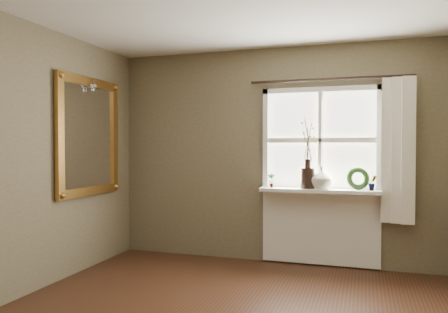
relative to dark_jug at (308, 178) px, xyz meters
name	(u,v)px	position (x,y,z in m)	size (l,w,h in m)	color
wall_back	(275,155)	(-0.42, 0.18, 0.26)	(4.00, 0.10, 2.60)	brown
window_frame	(320,140)	(0.13, 0.11, 0.44)	(1.36, 0.06, 1.24)	white
window_sill	(319,191)	(0.13, 0.00, -0.14)	(1.36, 0.26, 0.04)	white
window_apron	(320,227)	(0.13, 0.11, -0.58)	(1.36, 0.04, 0.88)	white
dark_jug	(308,178)	(0.00, 0.00, 0.00)	(0.17, 0.17, 0.24)	black
cream_vase	(322,178)	(0.16, 0.00, 0.01)	(0.25, 0.25, 0.26)	beige
wreath	(358,181)	(0.56, 0.04, -0.02)	(0.26, 0.26, 0.06)	#233D1B
potted_plant_left	(271,180)	(-0.43, 0.00, -0.04)	(0.09, 0.06, 0.17)	#233D1B
potted_plant_right	(372,183)	(0.71, 0.00, -0.04)	(0.09, 0.08, 0.17)	#233D1B
curtain	(398,150)	(0.97, 0.01, 0.32)	(0.36, 0.12, 1.59)	#ECE5CD
curtain_rod	(329,79)	(0.23, 0.05, 1.14)	(0.03, 0.03, 1.84)	black
gilt_mirror	(89,136)	(-2.38, -0.81, 0.48)	(0.10, 1.13, 1.35)	white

